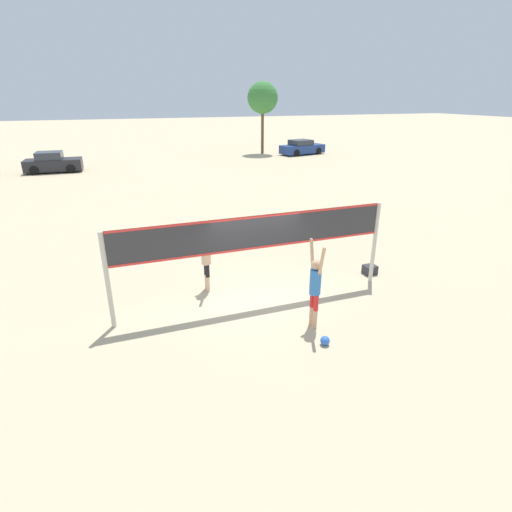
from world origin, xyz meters
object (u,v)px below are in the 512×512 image
at_px(volleyball, 325,341).
at_px(tree_left_cluster, 263,98).
at_px(parked_car_far, 302,148).
at_px(player_blocker, 206,256).
at_px(gear_bag, 370,270).
at_px(volleyball_net, 256,241).
at_px(parked_car_mid, 53,163).
at_px(player_spiker, 315,284).

relative_size(volleyball, tree_left_cluster, 0.03).
xyz_separation_m(volleyball, parked_car_far, (14.02, 29.62, 0.53)).
height_order(player_blocker, gear_bag, player_blocker).
bearing_deg(volleyball_net, parked_car_mid, 106.57).
bearing_deg(player_blocker, volleyball_net, 43.32).
distance_m(volleyball_net, player_spiker, 2.05).
bearing_deg(gear_bag, parked_car_far, 68.18).
bearing_deg(parked_car_far, tree_left_cluster, 137.68).
distance_m(player_blocker, volleyball, 4.33).
relative_size(volleyball_net, tree_left_cluster, 1.16).
relative_size(volleyball_net, parked_car_far, 1.66).
xyz_separation_m(parked_car_mid, tree_left_cluster, (18.74, 4.26, 4.52)).
relative_size(player_spiker, volleyball, 10.10).
height_order(volleyball_net, parked_car_mid, volleyball_net).
height_order(volleyball_net, tree_left_cluster, tree_left_cluster).
xyz_separation_m(volleyball_net, gear_bag, (4.17, 0.48, -1.68)).
distance_m(volleyball_net, player_blocker, 1.79).
xyz_separation_m(player_spiker, player_blocker, (-2.03, 2.93, -0.10)).
distance_m(player_blocker, parked_car_mid, 24.40).
distance_m(player_spiker, parked_car_mid, 27.77).
height_order(volleyball, parked_car_far, parked_car_far).
bearing_deg(parked_car_far, gear_bag, -124.17).
bearing_deg(player_spiker, parked_car_mid, 17.34).
bearing_deg(parked_car_mid, player_spiker, -70.38).
xyz_separation_m(volleyball, gear_bag, (3.38, 3.05, 0.03)).
height_order(player_spiker, volleyball, player_spiker).
xyz_separation_m(volleyball_net, player_blocker, (-1.12, 1.19, -0.72)).
bearing_deg(parked_car_mid, tree_left_cluster, 15.09).
relative_size(volleyball_net, player_blocker, 3.73).
distance_m(player_spiker, parked_car_far, 31.97).
bearing_deg(gear_bag, player_spiker, -145.79).
bearing_deg(player_blocker, parked_car_far, 148.37).
distance_m(player_blocker, tree_left_cluster, 30.79).
bearing_deg(parked_car_mid, volleyball_net, -71.15).
bearing_deg(tree_left_cluster, player_blocker, -114.16).
bearing_deg(parked_car_far, volleyball, -127.68).
bearing_deg(gear_bag, volleyball, -137.92).
bearing_deg(parked_car_mid, gear_bag, -62.30).
relative_size(volleyball, parked_car_mid, 0.05).
distance_m(parked_car_far, tree_left_cluster, 6.05).
bearing_deg(player_blocker, parked_car_mid, -165.16).
xyz_separation_m(volleyball_net, tree_left_cluster, (11.37, 29.03, 3.38)).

